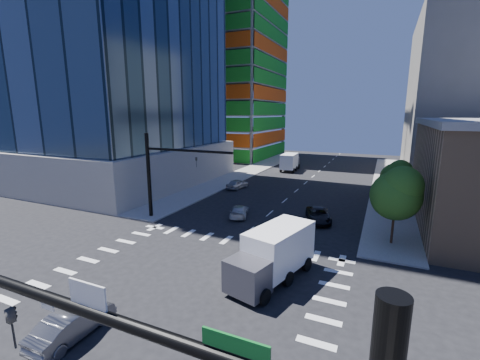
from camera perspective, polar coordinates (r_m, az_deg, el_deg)
The scene contains 14 objects.
ground at distance 21.98m, azimuth -11.14°, elevation -19.02°, with size 160.00×160.00×0.00m, color black.
road_markings at distance 21.98m, azimuth -11.14°, elevation -19.01°, with size 20.00×20.00×0.01m, color silver.
sidewalk_ne at distance 56.34m, azimuth 25.00°, elevation -0.70°, with size 5.00×60.00×0.15m, color gray.
sidewalk_nw at distance 61.13m, azimuth 0.95°, elevation 1.32°, with size 5.00×60.00×0.15m, color gray.
construction_building at distance 87.33m, azimuth -2.51°, elevation 20.63°, with size 25.16×34.50×70.60m.
signal_mast_nw at distance 34.61m, azimuth -14.07°, elevation 1.98°, with size 10.20×0.40×9.00m.
tree_south at distance 29.87m, azimuth 26.27°, elevation -2.01°, with size 4.16×4.16×6.82m.
tree_north at distance 41.78m, azimuth 26.15°, elevation 0.66°, with size 3.54×3.52×5.78m.
car_nb_far at distance 34.83m, azimuth 13.74°, elevation -6.07°, with size 2.32×5.03×1.40m, color black.
car_sb_near at distance 35.53m, azimuth -0.10°, elevation -5.49°, with size 1.75×4.31×1.25m, color silver.
car_sb_mid at distance 48.38m, azimuth -0.47°, elevation -0.70°, with size 1.70×4.23×1.44m, color silver.
car_sb_cross at distance 19.70m, azimuth -27.62°, elevation -21.70°, with size 1.55×4.45×1.47m, color #56575C.
box_truck_near at distance 22.26m, azimuth 5.43°, elevation -13.88°, with size 4.45×7.21×3.52m.
box_truck_far at distance 64.60m, azimuth 8.94°, elevation 3.03°, with size 3.12×6.63×3.40m.
Camera 1 is at (11.25, -15.22, 11.18)m, focal length 24.00 mm.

